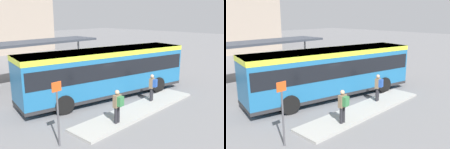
% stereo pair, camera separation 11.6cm
% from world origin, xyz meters
% --- Properties ---
extents(ground_plane, '(120.00, 120.00, 0.00)m').
position_xyz_m(ground_plane, '(0.00, 0.00, 0.00)').
color(ground_plane, slate).
extents(curb_island, '(9.07, 1.80, 0.12)m').
position_xyz_m(curb_island, '(-0.44, -3.12, 0.06)').
color(curb_island, '#9E9E99').
rests_on(curb_island, ground_plane).
extents(city_bus, '(11.74, 4.96, 3.18)m').
position_xyz_m(city_bus, '(0.01, -0.00, 1.86)').
color(city_bus, '#1E6093').
rests_on(city_bus, ground_plane).
extents(pedestrian_waiting, '(0.43, 0.45, 1.71)m').
position_xyz_m(pedestrian_waiting, '(-2.76, -3.53, 1.10)').
color(pedestrian_waiting, '#232328').
rests_on(pedestrian_waiting, curb_island).
extents(pedestrian_companion, '(0.45, 0.49, 1.69)m').
position_xyz_m(pedestrian_companion, '(1.16, -2.89, 1.09)').
color(pedestrian_companion, '#232328').
rests_on(pedestrian_companion, curb_island).
extents(bicycle_green, '(0.48, 1.66, 0.72)m').
position_xyz_m(bicycle_green, '(9.62, 5.73, 0.36)').
color(bicycle_green, black).
rests_on(bicycle_green, ground_plane).
extents(bicycle_white, '(0.48, 1.59, 0.69)m').
position_xyz_m(bicycle_white, '(9.60, 6.45, 0.35)').
color(bicycle_white, black).
rests_on(bicycle_white, ground_plane).
extents(station_shelter, '(13.24, 2.92, 3.27)m').
position_xyz_m(station_shelter, '(-2.07, 7.20, 3.14)').
color(station_shelter, '#383D47').
rests_on(station_shelter, ground_plane).
extents(platform_sign, '(0.44, 0.08, 2.80)m').
position_xyz_m(platform_sign, '(-5.93, -3.10, 1.56)').
color(platform_sign, '#4C4C51').
rests_on(platform_sign, ground_plane).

